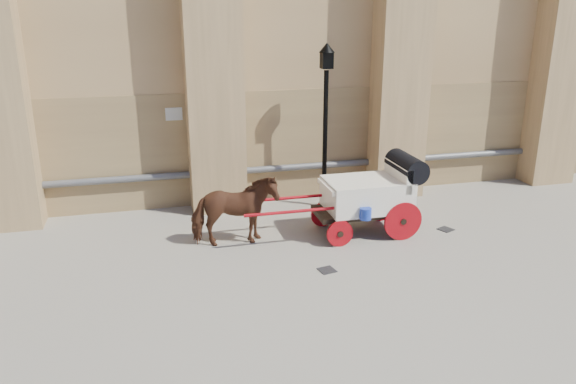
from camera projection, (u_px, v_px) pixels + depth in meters
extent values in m
plane|color=gray|center=(290.00, 261.00, 11.81)|extent=(90.00, 90.00, 0.00)
cube|color=#9B8051|center=(321.00, 142.00, 15.63)|extent=(44.00, 0.35, 3.00)
cylinder|color=#59595B|center=(324.00, 165.00, 15.57)|extent=(42.00, 0.18, 0.18)
cube|color=beige|center=(174.00, 114.00, 14.20)|extent=(0.42, 0.04, 0.32)
imported|color=brown|center=(234.00, 211.00, 12.36)|extent=(0.86, 1.88, 1.59)
cube|color=black|center=(362.00, 211.00, 13.10)|extent=(2.22, 1.02, 0.12)
cube|color=white|center=(367.00, 194.00, 13.00)|extent=(1.92, 1.27, 0.70)
cube|color=white|center=(398.00, 175.00, 13.05)|extent=(0.16, 1.26, 0.55)
cube|color=white|center=(332.00, 186.00, 12.72)|extent=(0.36, 1.11, 0.10)
cylinder|color=black|center=(406.00, 166.00, 13.03)|extent=(0.57, 1.26, 0.56)
cylinder|color=#9F0810|center=(403.00, 221.00, 12.74)|extent=(0.91, 0.07, 0.91)
cylinder|color=#9F0810|center=(381.00, 203.00, 13.88)|extent=(0.91, 0.07, 0.91)
cylinder|color=#9F0810|center=(340.00, 234.00, 12.43)|extent=(0.60, 0.06, 0.60)
cylinder|color=#9F0810|center=(323.00, 214.00, 13.58)|extent=(0.60, 0.06, 0.60)
cylinder|color=#9F0810|center=(299.00, 211.00, 12.21)|extent=(2.41, 0.09, 0.07)
cylinder|color=#9F0810|center=(288.00, 198.00, 13.04)|extent=(2.41, 0.09, 0.07)
cylinder|color=#1A38B1|center=(365.00, 214.00, 12.35)|extent=(0.26, 0.26, 0.26)
cylinder|color=black|center=(325.00, 141.00, 14.49)|extent=(0.12, 0.12, 3.58)
cone|color=black|center=(324.00, 200.00, 15.00)|extent=(0.36, 0.36, 0.36)
cube|color=black|center=(327.00, 60.00, 13.85)|extent=(0.28, 0.28, 0.42)
cone|color=black|center=(327.00, 48.00, 13.75)|extent=(0.40, 0.40, 0.24)
cube|color=black|center=(327.00, 270.00, 11.38)|extent=(0.38, 0.38, 0.01)
cube|color=black|center=(446.00, 229.00, 13.45)|extent=(0.42, 0.42, 0.01)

